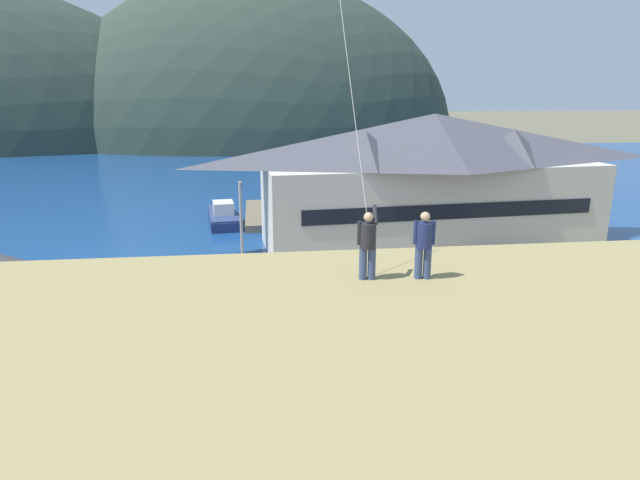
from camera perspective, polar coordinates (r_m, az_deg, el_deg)
The scene contains 20 objects.
ground_plane at distance 23.41m, azimuth 0.60°, elevation -15.70°, with size 600.00×600.00×0.00m, color #66604C.
parking_lot_pad at distance 27.77m, azimuth -0.76°, elevation -10.32°, with size 40.00×20.00×0.10m, color slate.
bay_water at distance 80.83m, azimuth -4.95°, elevation 6.72°, with size 360.00×84.00×0.03m, color navy.
far_hill_east_peak at distance 141.25m, azimuth -6.77°, elevation 10.35°, with size 98.73×73.19×76.73m, color #2D3D33.
harbor_lodge at distance 43.97m, azimuth 11.61°, elevation 6.42°, with size 28.34×11.34×10.37m.
storage_shed_near_lot at distance 29.24m, azimuth -30.33°, elevation -5.67°, with size 6.08×6.20×5.07m.
storage_shed_waterside at distance 43.29m, azimuth -0.11°, elevation 2.45°, with size 6.62×5.24×4.64m.
wharf_dock at distance 53.61m, azimuth -6.05°, elevation 2.64°, with size 3.20×11.69×0.70m.
moored_boat_wharfside at distance 51.96m, azimuth -10.05°, elevation 2.50°, with size 3.49×8.34×2.16m.
parked_car_front_row_red at distance 24.11m, azimuth -3.13°, elevation -11.85°, with size 4.23×2.11×1.82m.
parked_car_corner_spot at distance 25.07m, azimuth 21.82°, elevation -11.89°, with size 4.32×2.31×1.82m.
parked_car_front_row_end at distance 24.50m, azimuth -18.84°, elevation -12.25°, with size 4.35×2.36×1.82m.
parked_car_mid_row_far at distance 29.98m, azimuth 9.27°, elevation -6.41°, with size 4.29×2.22×1.82m.
parked_car_mid_row_near at distance 24.09m, azimuth 7.89°, elevation -12.00°, with size 4.24×2.12×1.82m.
parked_car_back_row_right at distance 29.45m, azimuth -15.18°, elevation -7.17°, with size 4.35×2.36×1.82m.
parked_car_lone_by_shed at distance 34.71m, azimuth 26.96°, elevation -4.88°, with size 4.21×2.08×1.82m.
parked_car_mid_row_center at distance 32.18m, azimuth 19.71°, elevation -5.60°, with size 4.28×2.21×1.82m.
parking_light_pole at distance 31.47m, azimuth -8.18°, elevation 0.61°, with size 0.24×0.78×7.02m.
person_kite_flyer at distance 13.74m, azimuth 5.01°, elevation -0.32°, with size 0.56×0.64×1.86m.
person_companion at distance 13.99m, azimuth 10.79°, elevation -0.32°, with size 0.54×0.40×1.74m.
Camera 1 is at (-2.62, -19.88, 12.08)m, focal length 30.67 mm.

